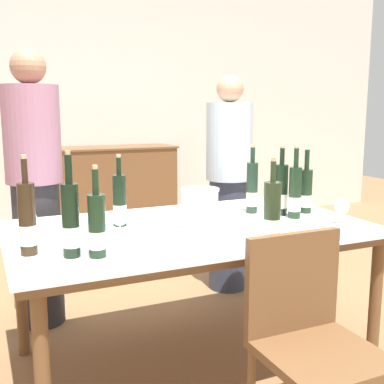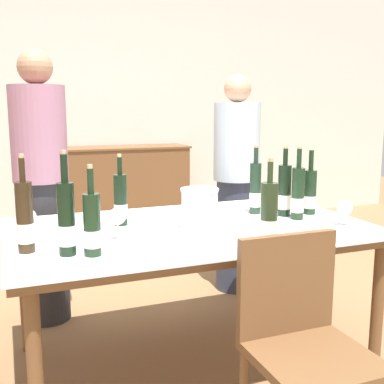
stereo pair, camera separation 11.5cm
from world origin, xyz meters
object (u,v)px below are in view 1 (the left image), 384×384
object	(u,v)px
wine_glass_1	(28,220)
ice_bucket	(200,208)
wine_bottle_2	(27,221)
person_host	(35,191)
wine_bottle_3	(97,227)
person_guest_left	(229,185)
wine_bottle_0	(120,202)
wine_glass_3	(342,207)
wine_bottle_5	(281,191)
chair_near_front	(309,331)
sideboard_cabinet	(113,190)
wine_bottle_1	(306,192)
wine_glass_0	(274,195)
wine_bottle_4	(272,215)
wine_bottle_6	(252,189)
dining_table	(192,239)
wine_bottle_8	(295,194)
wine_glass_2	(120,218)
wine_bottle_7	(71,221)

from	to	relation	value
wine_glass_1	ice_bucket	bearing A→B (deg)	-6.26
wine_bottle_2	person_host	size ratio (longest dim) A/B	0.25
wine_bottle_3	person_guest_left	world-z (taller)	person_guest_left
wine_bottle_0	wine_glass_3	world-z (taller)	wine_bottle_0
wine_bottle_5	chair_near_front	distance (m)	1.02
sideboard_cabinet	chair_near_front	xyz separation A→B (m)	(-0.19, -3.55, 0.03)
ice_bucket	wine_bottle_0	world-z (taller)	wine_bottle_0
wine_bottle_1	wine_glass_0	world-z (taller)	wine_bottle_1
wine_bottle_1	person_host	xyz separation A→B (m)	(-1.39, 0.79, -0.02)
wine_bottle_4	wine_glass_1	size ratio (longest dim) A/B	2.55
sideboard_cabinet	ice_bucket	distance (m)	2.88
wine_bottle_0	wine_bottle_2	xyz separation A→B (m)	(-0.48, -0.32, 0.02)
wine_bottle_2	wine_bottle_6	world-z (taller)	wine_bottle_2
wine_bottle_1	chair_near_front	xyz separation A→B (m)	(-0.60, -0.83, -0.36)
wine_bottle_0	wine_bottle_6	distance (m)	0.77
wine_bottle_4	wine_glass_1	distance (m)	1.07
wine_bottle_4	chair_near_front	xyz separation A→B (m)	(-0.06, -0.35, -0.37)
dining_table	wine_bottle_1	distance (m)	0.76
wine_bottle_4	wine_glass_3	world-z (taller)	wine_bottle_4
dining_table	ice_bucket	size ratio (longest dim) A/B	8.71
wine_glass_3	person_guest_left	bearing A→B (deg)	92.12
sideboard_cabinet	wine_glass_0	size ratio (longest dim) A/B	9.70
wine_bottle_4	wine_glass_1	bearing A→B (deg)	155.05
ice_bucket	wine_bottle_0	bearing A→B (deg)	144.61
wine_bottle_3	wine_bottle_5	size ratio (longest dim) A/B	0.96
wine_bottle_2	wine_bottle_8	bearing A→B (deg)	4.22
wine_bottle_6	wine_bottle_8	distance (m)	0.25
wine_glass_2	chair_near_front	world-z (taller)	wine_glass_2
wine_bottle_7	wine_glass_1	size ratio (longest dim) A/B	2.85
wine_bottle_0	wine_bottle_8	bearing A→B (deg)	-13.40
wine_glass_1	dining_table	bearing A→B (deg)	-1.81
dining_table	wine_bottle_7	distance (m)	0.72
wine_bottle_7	wine_glass_3	world-z (taller)	wine_bottle_7
wine_bottle_3	wine_glass_1	bearing A→B (deg)	126.62
wine_bottle_1	wine_bottle_4	xyz separation A→B (m)	(-0.54, -0.47, 0.01)
ice_bucket	wine_bottle_3	xyz separation A→B (m)	(-0.56, -0.23, 0.01)
wine_bottle_7	wine_bottle_1	bearing A→B (deg)	11.99
wine_bottle_3	chair_near_front	world-z (taller)	wine_bottle_3
ice_bucket	wine_bottle_6	bearing A→B (deg)	27.74
wine_bottle_7	person_guest_left	size ratio (longest dim) A/B	0.28
ice_bucket	chair_near_front	xyz separation A→B (m)	(0.12, -0.72, -0.35)
wine_bottle_4	wine_bottle_8	xyz separation A→B (m)	(0.40, 0.39, 0.00)
sideboard_cabinet	wine_bottle_3	distance (m)	3.21
wine_bottle_8	wine_glass_2	world-z (taller)	wine_bottle_8
ice_bucket	wine_bottle_8	xyz separation A→B (m)	(0.58, 0.02, 0.03)
wine_bottle_5	wine_bottle_6	distance (m)	0.16
wine_bottle_6	person_guest_left	size ratio (longest dim) A/B	0.25
wine_bottle_3	chair_near_front	xyz separation A→B (m)	(0.68, -0.49, -0.36)
wine_glass_3	chair_near_front	size ratio (longest dim) A/B	0.16
wine_glass_1	wine_glass_3	bearing A→B (deg)	-10.72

